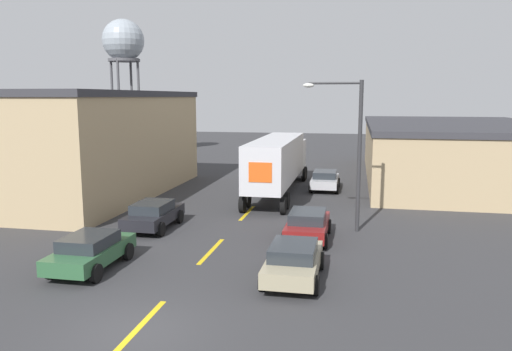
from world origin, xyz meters
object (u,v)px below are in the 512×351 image
(parked_car_right_far, at_px, (325,180))
(parked_car_left_near, at_px, (91,250))
(parked_car_right_mid, at_px, (308,224))
(water_tower, at_px, (123,43))
(parked_car_left_far, at_px, (153,214))
(street_lamp, at_px, (352,144))
(semi_truck, at_px, (279,160))
(parked_car_right_near, at_px, (294,260))

(parked_car_right_far, height_order, parked_car_left_near, same)
(parked_car_right_mid, bearing_deg, water_tower, 128.23)
(parked_car_left_far, bearing_deg, street_lamp, 8.90)
(semi_truck, relative_size, parked_car_right_far, 3.44)
(parked_car_right_near, bearing_deg, parked_car_left_far, 143.80)
(semi_truck, bearing_deg, parked_car_left_near, -106.31)
(street_lamp, bearing_deg, parked_car_left_far, -171.10)
(parked_car_right_near, xyz_separation_m, parked_car_right_mid, (0.00, 5.36, 0.00))
(parked_car_left_far, height_order, parked_car_left_near, same)
(parked_car_right_far, bearing_deg, parked_car_right_mid, -90.00)
(semi_truck, relative_size, parked_car_left_far, 3.44)
(parked_car_right_mid, distance_m, parked_car_left_near, 9.82)
(street_lamp, bearing_deg, water_tower, 132.42)
(parked_car_left_near, distance_m, street_lamp, 13.09)
(semi_truck, distance_m, parked_car_right_mid, 11.66)
(water_tower, relative_size, street_lamp, 2.02)
(parked_car_right_far, relative_size, parked_car_left_near, 1.00)
(parked_car_right_near, xyz_separation_m, street_lamp, (1.93, 7.37, 3.68))
(parked_car_left_near, height_order, water_tower, water_tower)
(parked_car_left_near, bearing_deg, parked_car_left_far, 90.00)
(parked_car_right_far, distance_m, street_lamp, 11.78)
(parked_car_right_far, bearing_deg, semi_truck, -148.41)
(parked_car_right_far, bearing_deg, water_tower, 144.46)
(semi_truck, bearing_deg, parked_car_right_near, -79.63)
(parked_car_right_near, relative_size, parked_car_left_near, 1.00)
(parked_car_right_near, xyz_separation_m, parked_car_right_far, (0.00, 18.39, 0.00))
(semi_truck, distance_m, parked_car_right_far, 3.97)
(parked_car_left_far, distance_m, water_tower, 35.21)
(parked_car_right_near, bearing_deg, parked_car_right_far, 90.00)
(parked_car_left_far, xyz_separation_m, water_tower, (-15.51, 29.33, 11.79))
(parked_car_left_far, bearing_deg, parked_car_right_mid, -3.29)
(parked_car_right_mid, relative_size, water_tower, 0.28)
(parked_car_right_near, distance_m, parked_car_right_far, 18.39)
(parked_car_right_mid, bearing_deg, parked_car_right_far, 90.00)
(parked_car_left_far, xyz_separation_m, parked_car_left_near, (0.00, -6.21, 0.00))
(parked_car_right_far, relative_size, parked_car_left_far, 1.00)
(semi_truck, relative_size, street_lamp, 1.95)
(parked_car_right_far, relative_size, parked_car_right_mid, 1.00)
(semi_truck, xyz_separation_m, street_lamp, (5.02, -9.13, 2.05))
(parked_car_right_far, xyz_separation_m, parked_car_right_mid, (0.00, -13.03, 0.00))
(parked_car_right_far, xyz_separation_m, water_tower, (-23.46, 16.76, 11.79))
(parked_car_right_near, height_order, parked_car_left_far, same)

